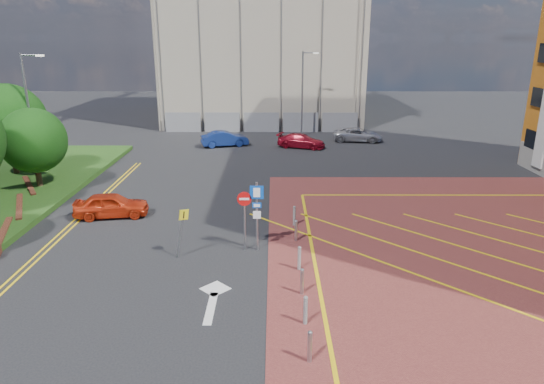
{
  "coord_description": "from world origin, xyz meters",
  "views": [
    {
      "loc": [
        1.22,
        -19.18,
        9.17
      ],
      "look_at": [
        1.16,
        2.84,
        2.17
      ],
      "focal_mm": 32.0,
      "sensor_mm": 36.0,
      "label": 1
    }
  ],
  "objects_px": {
    "car_blue_back": "(225,139)",
    "car_silver_back": "(358,135)",
    "lamp_left_far": "(30,112)",
    "warning_sign": "(181,227)",
    "car_red_left": "(111,205)",
    "tree_c": "(33,141)",
    "car_red_back": "(301,141)",
    "lamp_back": "(303,91)",
    "sign_cluster": "(252,209)",
    "tree_d": "(8,122)"
  },
  "relations": [
    {
      "from": "car_red_back",
      "to": "car_blue_back",
      "type": "bearing_deg",
      "value": 103.78
    },
    {
      "from": "tree_d",
      "to": "lamp_left_far",
      "type": "distance_m",
      "value": 2.44
    },
    {
      "from": "lamp_back",
      "to": "sign_cluster",
      "type": "bearing_deg",
      "value": -97.97
    },
    {
      "from": "lamp_left_far",
      "to": "tree_c",
      "type": "bearing_deg",
      "value": -65.29
    },
    {
      "from": "sign_cluster",
      "to": "car_red_back",
      "type": "xyz_separation_m",
      "value": [
        3.38,
        21.58,
        -1.35
      ]
    },
    {
      "from": "car_red_left",
      "to": "car_blue_back",
      "type": "height_order",
      "value": "car_blue_back"
    },
    {
      "from": "tree_c",
      "to": "sign_cluster",
      "type": "height_order",
      "value": "tree_c"
    },
    {
      "from": "lamp_back",
      "to": "sign_cluster",
      "type": "distance_m",
      "value": 27.38
    },
    {
      "from": "lamp_back",
      "to": "car_red_back",
      "type": "bearing_deg",
      "value": -94.27
    },
    {
      "from": "car_red_back",
      "to": "lamp_left_far",
      "type": "bearing_deg",
      "value": 138.97
    },
    {
      "from": "lamp_left_far",
      "to": "car_red_back",
      "type": "distance_m",
      "value": 21.34
    },
    {
      "from": "sign_cluster",
      "to": "car_blue_back",
      "type": "height_order",
      "value": "sign_cluster"
    },
    {
      "from": "lamp_back",
      "to": "car_blue_back",
      "type": "height_order",
      "value": "lamp_back"
    },
    {
      "from": "sign_cluster",
      "to": "car_red_back",
      "type": "bearing_deg",
      "value": 81.1
    },
    {
      "from": "tree_c",
      "to": "car_blue_back",
      "type": "relative_size",
      "value": 1.19
    },
    {
      "from": "car_blue_back",
      "to": "car_red_back",
      "type": "bearing_deg",
      "value": -110.98
    },
    {
      "from": "warning_sign",
      "to": "car_red_back",
      "type": "height_order",
      "value": "warning_sign"
    },
    {
      "from": "sign_cluster",
      "to": "lamp_back",
      "type": "bearing_deg",
      "value": 82.03
    },
    {
      "from": "sign_cluster",
      "to": "car_blue_back",
      "type": "distance_m",
      "value": 22.45
    },
    {
      "from": "lamp_left_far",
      "to": "tree_d",
      "type": "bearing_deg",
      "value": 154.32
    },
    {
      "from": "lamp_back",
      "to": "warning_sign",
      "type": "relative_size",
      "value": 3.55
    },
    {
      "from": "lamp_left_far",
      "to": "lamp_back",
      "type": "bearing_deg",
      "value": 40.86
    },
    {
      "from": "lamp_back",
      "to": "car_silver_back",
      "type": "relative_size",
      "value": 1.78
    },
    {
      "from": "car_red_left",
      "to": "car_silver_back",
      "type": "relative_size",
      "value": 0.86
    },
    {
      "from": "tree_c",
      "to": "car_blue_back",
      "type": "height_order",
      "value": "tree_c"
    },
    {
      "from": "lamp_back",
      "to": "lamp_left_far",
      "type": "bearing_deg",
      "value": -139.14
    },
    {
      "from": "lamp_left_far",
      "to": "warning_sign",
      "type": "distance_m",
      "value": 16.93
    },
    {
      "from": "car_red_left",
      "to": "car_blue_back",
      "type": "relative_size",
      "value": 0.94
    },
    {
      "from": "car_silver_back",
      "to": "lamp_back",
      "type": "bearing_deg",
      "value": 70.0
    },
    {
      "from": "car_blue_back",
      "to": "car_red_back",
      "type": "height_order",
      "value": "car_blue_back"
    },
    {
      "from": "tree_d",
      "to": "car_silver_back",
      "type": "height_order",
      "value": "tree_d"
    },
    {
      "from": "tree_c",
      "to": "lamp_back",
      "type": "height_order",
      "value": "lamp_back"
    },
    {
      "from": "tree_d",
      "to": "lamp_back",
      "type": "distance_m",
      "value": 25.47
    },
    {
      "from": "lamp_back",
      "to": "car_blue_back",
      "type": "relative_size",
      "value": 1.94
    },
    {
      "from": "lamp_left_far",
      "to": "car_silver_back",
      "type": "distance_m",
      "value": 27.31
    },
    {
      "from": "tree_d",
      "to": "lamp_left_far",
      "type": "relative_size",
      "value": 0.76
    },
    {
      "from": "sign_cluster",
      "to": "car_silver_back",
      "type": "relative_size",
      "value": 0.71
    },
    {
      "from": "tree_c",
      "to": "tree_d",
      "type": "height_order",
      "value": "tree_d"
    },
    {
      "from": "car_red_left",
      "to": "car_red_back",
      "type": "relative_size",
      "value": 0.92
    },
    {
      "from": "lamp_left_far",
      "to": "car_red_left",
      "type": "relative_size",
      "value": 2.07
    },
    {
      "from": "tree_c",
      "to": "car_red_back",
      "type": "xyz_separation_m",
      "value": [
        17.17,
        12.56,
        -2.59
      ]
    },
    {
      "from": "tree_d",
      "to": "car_red_left",
      "type": "distance_m",
      "value": 12.32
    },
    {
      "from": "tree_d",
      "to": "car_red_back",
      "type": "distance_m",
      "value": 22.56
    },
    {
      "from": "tree_c",
      "to": "car_blue_back",
      "type": "distance_m",
      "value": 16.95
    },
    {
      "from": "warning_sign",
      "to": "car_silver_back",
      "type": "relative_size",
      "value": 0.5
    },
    {
      "from": "car_blue_back",
      "to": "car_red_back",
      "type": "xyz_separation_m",
      "value": [
        6.77,
        -0.58,
        -0.07
      ]
    },
    {
      "from": "car_blue_back",
      "to": "car_silver_back",
      "type": "relative_size",
      "value": 0.92
    },
    {
      "from": "lamp_left_far",
      "to": "car_red_left",
      "type": "height_order",
      "value": "lamp_left_far"
    },
    {
      "from": "car_red_left",
      "to": "tree_c",
      "type": "bearing_deg",
      "value": 42.8
    },
    {
      "from": "sign_cluster",
      "to": "car_red_left",
      "type": "bearing_deg",
      "value": 150.97
    }
  ]
}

